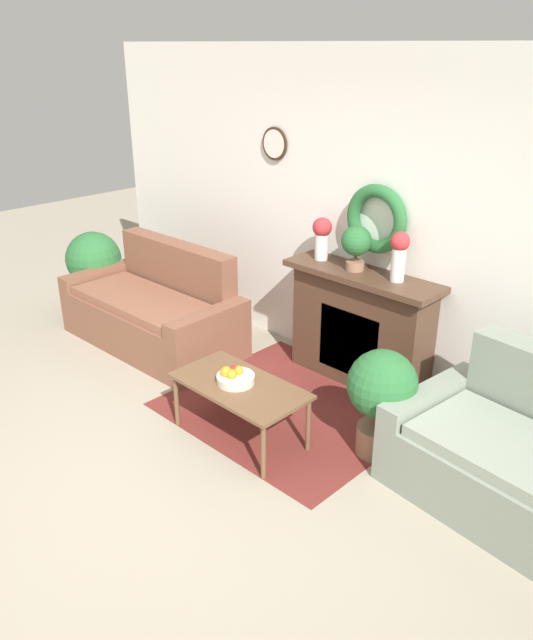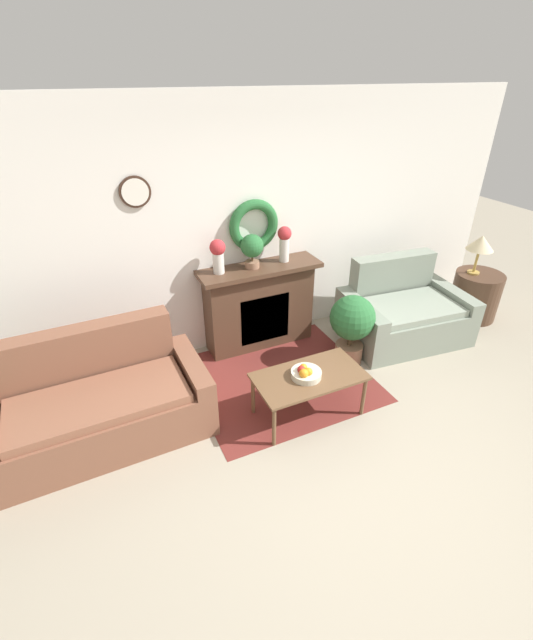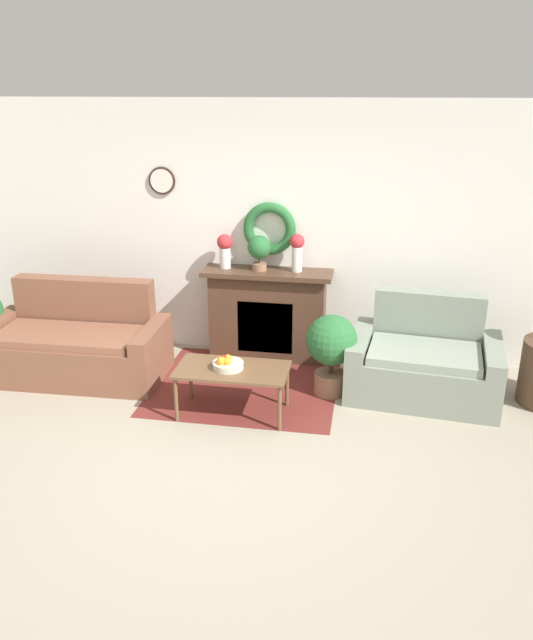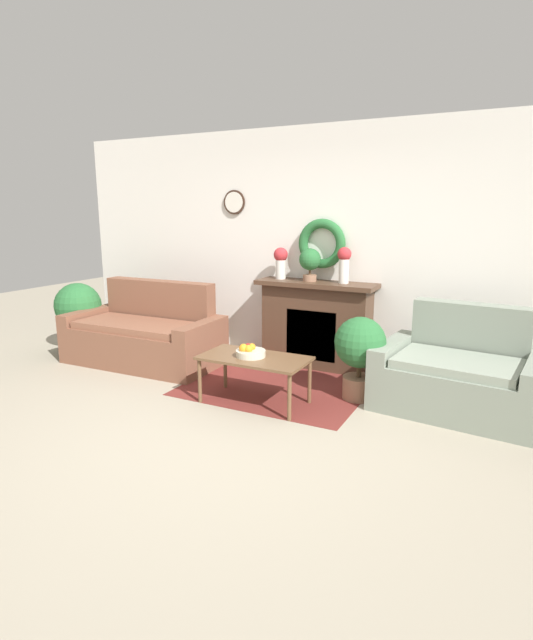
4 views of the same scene
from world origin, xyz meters
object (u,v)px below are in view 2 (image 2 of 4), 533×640
object	(u,v)px
table_lamp	(481,244)
potted_plant_on_mantel	(252,248)
couch_left	(100,405)
fireplace	(259,305)
potted_plant_floor_by_loveseat	(352,323)
coffee_table	(309,379)
vase_on_mantel_left	(218,254)
vase_on_mantel_right	(284,241)
fruit_bowl	(306,373)
side_table_by_loveseat	(475,295)
loveseat_right	(403,313)

from	to	relation	value
table_lamp	potted_plant_on_mantel	world-z (taller)	potted_plant_on_mantel
couch_left	fireplace	bearing A→B (deg)	20.94
potted_plant_on_mantel	potted_plant_floor_by_loveseat	bearing A→B (deg)	-42.07
couch_left	coffee_table	distance (m)	1.85
couch_left	vase_on_mantel_left	distance (m)	1.83
fireplace	table_lamp	world-z (taller)	table_lamp
table_lamp	potted_plant_floor_by_loveseat	size ratio (longest dim) A/B	0.62
coffee_table	potted_plant_floor_by_loveseat	size ratio (longest dim) A/B	1.25
fireplace	vase_on_mantel_left	xyz separation A→B (m)	(-0.46, 0.01, 0.70)
table_lamp	potted_plant_on_mantel	distance (m)	2.86
vase_on_mantel_right	potted_plant_floor_by_loveseat	size ratio (longest dim) A/B	0.49
fireplace	fruit_bowl	world-z (taller)	fireplace
fruit_bowl	side_table_by_loveseat	world-z (taller)	side_table_by_loveseat
coffee_table	side_table_by_loveseat	size ratio (longest dim) A/B	1.65
side_table_by_loveseat	vase_on_mantel_left	xyz separation A→B (m)	(-3.25, 0.61, 0.90)
potted_plant_floor_by_loveseat	couch_left	bearing A→B (deg)	179.99
loveseat_right	fruit_bowl	bearing A→B (deg)	-151.13
loveseat_right	side_table_by_loveseat	xyz separation A→B (m)	(1.17, -0.02, -0.01)
side_table_by_loveseat	table_lamp	bearing A→B (deg)	141.34
loveseat_right	side_table_by_loveseat	world-z (taller)	loveseat_right
couch_left	potted_plant_floor_by_loveseat	world-z (taller)	couch_left
couch_left	side_table_by_loveseat	xyz separation A→B (m)	(4.65, 0.16, -0.02)
table_lamp	vase_on_mantel_left	xyz separation A→B (m)	(-3.18, 0.55, 0.20)
loveseat_right	potted_plant_on_mantel	world-z (taller)	potted_plant_on_mantel
coffee_table	vase_on_mantel_right	bearing A→B (deg)	73.18
coffee_table	potted_plant_floor_by_loveseat	bearing A→B (deg)	33.35
coffee_table	vase_on_mantel_left	xyz separation A→B (m)	(-0.37, 1.32, 0.80)
vase_on_mantel_left	potted_plant_on_mantel	bearing A→B (deg)	-3.08
loveseat_right	fruit_bowl	world-z (taller)	loveseat_right
loveseat_right	side_table_by_loveseat	bearing A→B (deg)	4.80
couch_left	potted_plant_on_mantel	size ratio (longest dim) A/B	4.99
potted_plant_floor_by_loveseat	vase_on_mantel_right	bearing A→B (deg)	119.65
side_table_by_loveseat	vase_on_mantel_right	bearing A→B (deg)	166.33
fruit_bowl	potted_plant_on_mantel	world-z (taller)	potted_plant_on_mantel
vase_on_mantel_left	side_table_by_loveseat	bearing A→B (deg)	-10.54
coffee_table	fruit_bowl	xyz separation A→B (m)	(-0.04, -0.01, 0.09)
table_lamp	loveseat_right	bearing A→B (deg)	-178.18
loveseat_right	coffee_table	xyz separation A→B (m)	(-1.72, -0.74, 0.09)
side_table_by_loveseat	vase_on_mantel_left	distance (m)	3.43
side_table_by_loveseat	potted_plant_floor_by_loveseat	xyz separation A→B (m)	(-2.05, -0.16, 0.19)
table_lamp	vase_on_mantel_right	size ratio (longest dim) A/B	1.25
side_table_by_loveseat	couch_left	bearing A→B (deg)	-178.00
loveseat_right	potted_plant_on_mantel	bearing A→B (deg)	167.84
potted_plant_floor_by_loveseat	fruit_bowl	bearing A→B (deg)	-147.70
vase_on_mantel_right	potted_plant_on_mantel	xyz separation A→B (m)	(-0.39, -0.02, -0.01)
vase_on_mantel_right	side_table_by_loveseat	bearing A→B (deg)	-13.67
fruit_bowl	potted_plant_floor_by_loveseat	size ratio (longest dim) A/B	0.35
couch_left	loveseat_right	distance (m)	3.49
couch_left	loveseat_right	bearing A→B (deg)	1.72
loveseat_right	coffee_table	size ratio (longest dim) A/B	1.48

